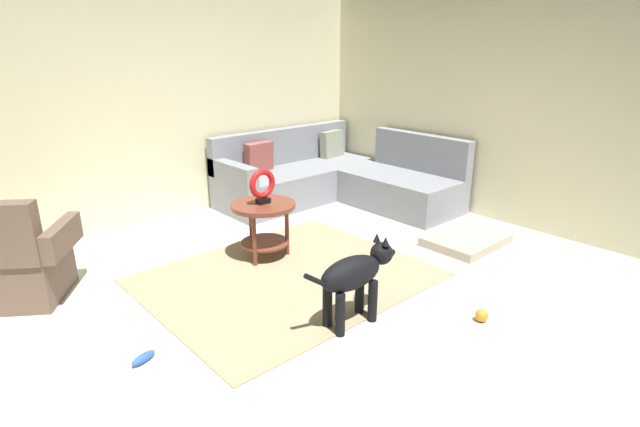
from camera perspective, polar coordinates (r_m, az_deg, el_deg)
name	(u,v)px	position (r m, az deg, el deg)	size (l,w,h in m)	color
ground_plane	(329,320)	(3.82, 1.02, -12.25)	(6.00, 6.00, 0.10)	silver
wall_back	(145,101)	(5.80, -19.56, 12.21)	(6.00, 0.12, 2.70)	beige
wall_right	(536,103)	(5.72, 23.69, 11.63)	(0.12, 6.00, 2.70)	beige
area_rug	(287,277)	(4.35, -3.85, -7.35)	(2.30, 1.90, 0.01)	tan
sectional_couch	(335,180)	(6.32, 1.75, 3.95)	(2.20, 2.25, 0.88)	gray
armchair	(16,264)	(4.50, -31.69, -4.95)	(1.00, 0.95, 0.88)	brown
side_table	(264,216)	(4.62, -6.54, -0.28)	(0.60, 0.60, 0.54)	brown
torus_sculpture	(262,185)	(4.53, -6.68, 3.24)	(0.28, 0.08, 0.33)	black
dog_bed_mat	(466,240)	(5.23, 16.51, -2.95)	(0.80, 0.60, 0.09)	#B2A38E
dog	(355,275)	(3.54, 4.12, -7.11)	(0.85, 0.25, 0.63)	black
dog_toy_ball	(482,315)	(3.88, 18.21, -11.12)	(0.10, 0.10, 0.10)	orange
dog_toy_bone	(143,358)	(3.48, -19.76, -15.46)	(0.18, 0.06, 0.06)	blue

